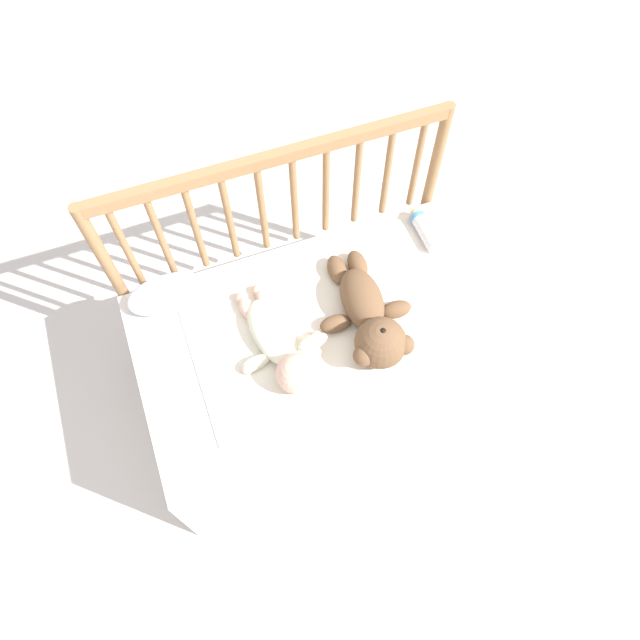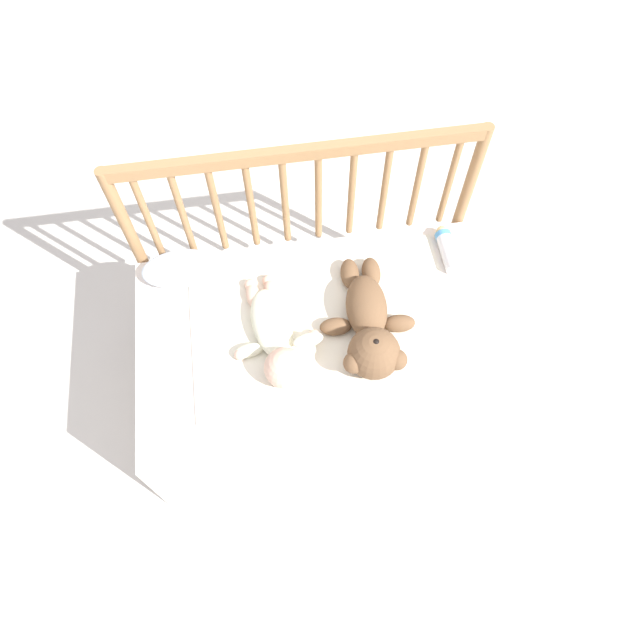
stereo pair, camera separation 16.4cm
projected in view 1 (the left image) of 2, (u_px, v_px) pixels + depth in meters
name	position (u px, v px, depth m)	size (l,w,h in m)	color
ground_plane	(321.00, 387.00, 2.06)	(12.00, 12.00, 0.00)	silver
crib_mattress	(321.00, 363.00, 1.88)	(1.09, 0.68, 0.42)	white
crib_rail	(279.00, 213.00, 1.73)	(1.09, 0.04, 0.81)	#997047
blanket	(322.00, 321.00, 1.71)	(0.79, 0.53, 0.01)	silver
teddy_bear	(370.00, 318.00, 1.64)	(0.28, 0.43, 0.15)	brown
baby	(279.00, 345.00, 1.63)	(0.27, 0.40, 0.12)	#EAEACC
small_pillow	(167.00, 294.00, 1.72)	(0.24, 0.14, 0.06)	silver
baby_bottle	(424.00, 229.00, 1.85)	(0.05, 0.17, 0.05)	white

